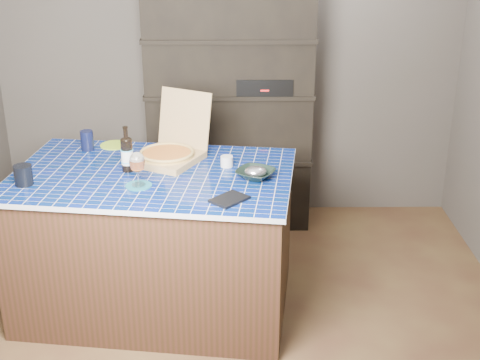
{
  "coord_description": "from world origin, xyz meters",
  "views": [
    {
      "loc": [
        0.03,
        -3.24,
        2.35
      ],
      "look_at": [
        0.06,
        0.0,
        0.99
      ],
      "focal_mm": 50.0,
      "sensor_mm": 36.0,
      "label": 1
    }
  ],
  "objects_px": {
    "pizza_box": "(169,152)",
    "bowl": "(255,174)",
    "wine_glass": "(137,163)",
    "mead_bottle": "(127,154)",
    "dvd_case": "(229,199)",
    "kitchen_island": "(156,241)"
  },
  "relations": [
    {
      "from": "pizza_box",
      "to": "bowl",
      "type": "bearing_deg",
      "value": -0.88
    },
    {
      "from": "wine_glass",
      "to": "bowl",
      "type": "relative_size",
      "value": 0.93
    },
    {
      "from": "mead_bottle",
      "to": "wine_glass",
      "type": "relative_size",
      "value": 1.39
    },
    {
      "from": "dvd_case",
      "to": "wine_glass",
      "type": "bearing_deg",
      "value": -157.92
    },
    {
      "from": "kitchen_island",
      "to": "bowl",
      "type": "distance_m",
      "value": 0.76
    },
    {
      "from": "dvd_case",
      "to": "bowl",
      "type": "distance_m",
      "value": 0.34
    },
    {
      "from": "bowl",
      "to": "pizza_box",
      "type": "bearing_deg",
      "value": 151.3
    },
    {
      "from": "kitchen_island",
      "to": "dvd_case",
      "type": "relative_size",
      "value": 9.2
    },
    {
      "from": "pizza_box",
      "to": "mead_bottle",
      "type": "xyz_separation_m",
      "value": [
        -0.23,
        -0.16,
        0.05
      ]
    },
    {
      "from": "kitchen_island",
      "to": "mead_bottle",
      "type": "relative_size",
      "value": 6.38
    },
    {
      "from": "pizza_box",
      "to": "bowl",
      "type": "relative_size",
      "value": 2.62
    },
    {
      "from": "pizza_box",
      "to": "dvd_case",
      "type": "distance_m",
      "value": 0.7
    },
    {
      "from": "bowl",
      "to": "kitchen_island",
      "type": "bearing_deg",
      "value": 172.27
    },
    {
      "from": "mead_bottle",
      "to": "bowl",
      "type": "bearing_deg",
      "value": -9.0
    },
    {
      "from": "mead_bottle",
      "to": "wine_glass",
      "type": "xyz_separation_m",
      "value": [
        0.09,
        -0.23,
        0.03
      ]
    },
    {
      "from": "kitchen_island",
      "to": "bowl",
      "type": "height_order",
      "value": "bowl"
    },
    {
      "from": "kitchen_island",
      "to": "pizza_box",
      "type": "height_order",
      "value": "pizza_box"
    },
    {
      "from": "mead_bottle",
      "to": "dvd_case",
      "type": "distance_m",
      "value": 0.74
    },
    {
      "from": "kitchen_island",
      "to": "mead_bottle",
      "type": "distance_m",
      "value": 0.57
    },
    {
      "from": "mead_bottle",
      "to": "dvd_case",
      "type": "xyz_separation_m",
      "value": [
        0.59,
        -0.42,
        -0.1
      ]
    },
    {
      "from": "pizza_box",
      "to": "mead_bottle",
      "type": "relative_size",
      "value": 2.01
    },
    {
      "from": "bowl",
      "to": "wine_glass",
      "type": "bearing_deg",
      "value": -170.42
    }
  ]
}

